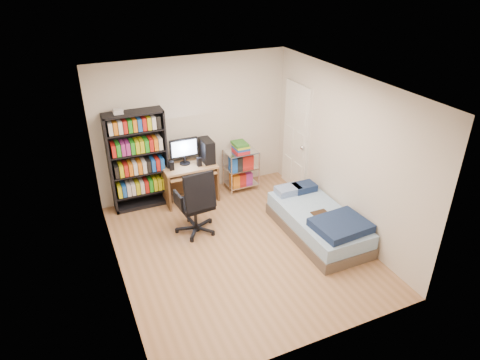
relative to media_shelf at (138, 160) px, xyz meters
name	(u,v)px	position (x,y,z in m)	size (l,w,h in m)	color
room	(239,174)	(1.06, -1.84, 0.36)	(3.58, 4.08, 2.58)	#A47752
media_shelf	(138,160)	(0.00, 0.00, 0.00)	(0.97, 0.32, 1.80)	black
computer_desk	(194,167)	(0.93, -0.13, -0.26)	(0.92, 0.54, 1.16)	tan
office_chair	(196,213)	(0.61, -1.19, -0.53)	(0.72, 0.72, 1.11)	black
wire_cart	(241,159)	(1.84, -0.15, -0.27)	(0.59, 0.43, 0.95)	silver
bed	(319,222)	(2.34, -2.03, -0.66)	(0.91, 1.82, 0.52)	brown
door	(296,138)	(2.78, -0.49, 0.11)	(0.12, 0.80, 2.00)	white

